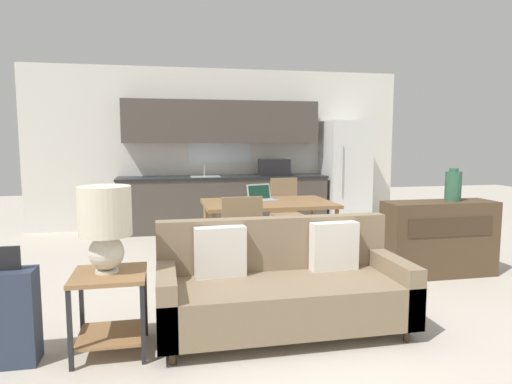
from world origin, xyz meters
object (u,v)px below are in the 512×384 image
at_px(credenza, 439,238).
at_px(dining_chair_far_right, 287,209).
at_px(couch, 281,288).
at_px(vase, 453,186).
at_px(dining_chair_near_left, 240,239).
at_px(refrigerator, 345,174).
at_px(side_table, 110,299).
at_px(table_lamp, 105,222).
at_px(dining_table, 268,207).
at_px(laptop, 262,197).
at_px(suitcase, 3,317).

height_order(credenza, dining_chair_far_right, dining_chair_far_right).
bearing_deg(couch, vase, 25.80).
xyz_separation_m(vase, dining_chair_near_left, (-2.41, -0.07, -0.48)).
bearing_deg(credenza, refrigerator, 87.28).
xyz_separation_m(side_table, credenza, (3.38, 1.20, 0.03)).
relative_size(table_lamp, credenza, 0.49).
distance_m(refrigerator, table_lamp, 5.47).
xyz_separation_m(dining_table, side_table, (-1.63, -2.05, -0.31)).
distance_m(refrigerator, couch, 4.67).
distance_m(couch, credenza, 2.35).
xyz_separation_m(refrigerator, laptop, (-1.95, -2.03, -0.10)).
height_order(vase, dining_chair_far_right, vase).
bearing_deg(suitcase, couch, 5.13).
xyz_separation_m(dining_table, credenza, (1.75, -0.85, -0.28)).
bearing_deg(table_lamp, dining_chair_near_left, 44.71).
bearing_deg(suitcase, credenza, 17.00).
bearing_deg(dining_chair_far_right, side_table, -131.20).
relative_size(credenza, dining_chair_far_right, 1.30).
distance_m(credenza, suitcase, 4.25).
bearing_deg(vase, credenza, -170.69).
bearing_deg(refrigerator, side_table, -129.98).
bearing_deg(refrigerator, vase, -89.54).
bearing_deg(vase, side_table, -160.97).
xyz_separation_m(refrigerator, side_table, (-3.52, -4.20, -0.52)).
height_order(refrigerator, table_lamp, refrigerator).
bearing_deg(refrigerator, couch, -118.78).
relative_size(credenza, suitcase, 1.54).
bearing_deg(suitcase, dining_chair_near_left, 33.40).
distance_m(vase, laptop, 2.19).
height_order(side_table, vase, vase).
xyz_separation_m(side_table, suitcase, (-0.68, -0.05, -0.06)).
xyz_separation_m(couch, dining_chair_far_right, (0.83, 2.80, 0.18)).
bearing_deg(side_table, credenza, 19.49).
relative_size(credenza, dining_chair_near_left, 1.30).
bearing_deg(refrigerator, dining_table, -131.39).
bearing_deg(refrigerator, table_lamp, -130.21).
bearing_deg(dining_chair_near_left, table_lamp, 44.66).
height_order(table_lamp, dining_chair_far_right, table_lamp).
xyz_separation_m(couch, table_lamp, (-1.30, -0.11, 0.60)).
height_order(dining_table, couch, couch).
bearing_deg(dining_table, table_lamp, -128.92).
bearing_deg(side_table, dining_chair_far_right, 54.26).
xyz_separation_m(couch, side_table, (-1.29, -0.13, 0.05)).
distance_m(dining_table, credenza, 1.97).
height_order(table_lamp, vase, vase).
distance_m(refrigerator, dining_chair_near_left, 3.89).
bearing_deg(laptop, credenza, -45.89).
bearing_deg(table_lamp, couch, 5.01).
height_order(table_lamp, dining_chair_near_left, table_lamp).
relative_size(vase, dining_chair_far_right, 0.38).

